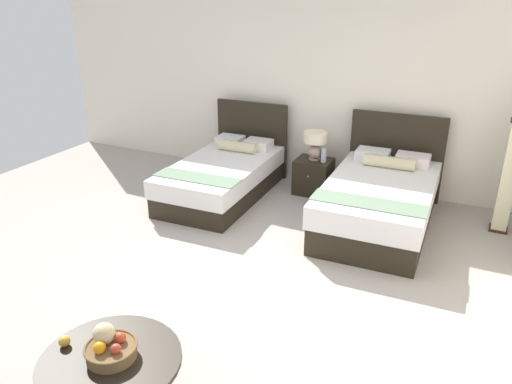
# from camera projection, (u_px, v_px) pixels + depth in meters

# --- Properties ---
(ground_plane) EXTENTS (9.46, 9.72, 0.02)m
(ground_plane) POSITION_uv_depth(u_px,v_px,m) (230.00, 276.00, 5.20)
(ground_plane) COLOR #A69D92
(wall_back) EXTENTS (9.46, 0.12, 2.76)m
(wall_back) POSITION_uv_depth(u_px,v_px,m) (329.00, 91.00, 7.20)
(wall_back) COLOR white
(wall_back) RESTS_ON ground
(bed_near_window) EXTENTS (1.21, 2.16, 1.15)m
(bed_near_window) POSITION_uv_depth(u_px,v_px,m) (224.00, 175.00, 7.08)
(bed_near_window) COLOR black
(bed_near_window) RESTS_ON ground
(bed_near_corner) EXTENTS (1.33, 2.21, 1.20)m
(bed_near_corner) POSITION_uv_depth(u_px,v_px,m) (380.00, 200.00, 6.17)
(bed_near_corner) COLOR black
(bed_near_corner) RESTS_ON ground
(nightstand) EXTENTS (0.50, 0.45, 0.51)m
(nightstand) POSITION_uv_depth(u_px,v_px,m) (313.00, 176.00, 7.16)
(nightstand) COLOR black
(nightstand) RESTS_ON ground
(table_lamp) EXTENTS (0.33, 0.33, 0.40)m
(table_lamp) POSITION_uv_depth(u_px,v_px,m) (315.00, 142.00, 6.98)
(table_lamp) COLOR tan
(table_lamp) RESTS_ON nightstand
(vase) EXTENTS (0.07, 0.07, 0.20)m
(vase) POSITION_uv_depth(u_px,v_px,m) (324.00, 155.00, 6.93)
(vase) COLOR #B0C1C9
(vase) RESTS_ON nightstand
(coffee_table) EXTENTS (0.97, 0.97, 0.47)m
(coffee_table) POSITION_uv_depth(u_px,v_px,m) (112.00, 371.00, 3.40)
(coffee_table) COLOR black
(coffee_table) RESTS_ON ground
(fruit_bowl) EXTENTS (0.36, 0.36, 0.23)m
(fruit_bowl) POSITION_uv_depth(u_px,v_px,m) (110.00, 347.00, 3.36)
(fruit_bowl) COLOR brown
(fruit_bowl) RESTS_ON coffee_table
(loose_apple) EXTENTS (0.08, 0.08, 0.08)m
(loose_apple) POSITION_uv_depth(u_px,v_px,m) (64.00, 341.00, 3.47)
(loose_apple) COLOR gold
(loose_apple) RESTS_ON coffee_table
(floor_lamp_corner) EXTENTS (0.21, 0.21, 1.39)m
(floor_lamp_corner) POSITION_uv_depth(u_px,v_px,m) (509.00, 177.00, 5.89)
(floor_lamp_corner) COLOR #371E1A
(floor_lamp_corner) RESTS_ON ground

